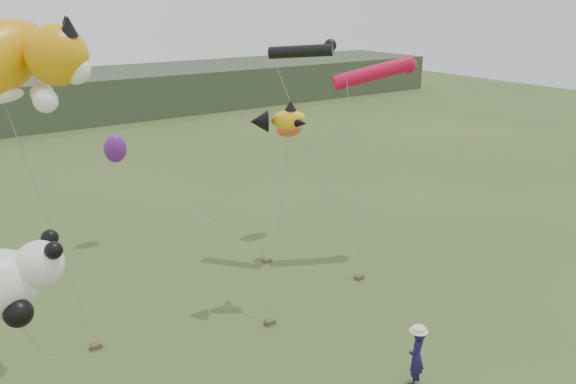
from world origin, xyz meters
The scene contains 6 objects.
ground centered at (0.00, 0.00, 0.00)m, with size 120.00×120.00×0.00m, color #385123.
festival_attendant centered at (1.41, -1.47, 0.90)m, with size 0.65×0.43×1.79m, color #1A1247.
sandbag_anchors centered at (-1.23, 4.71, 0.09)m, with size 11.26×5.70×0.17m.
fish_kite centered at (1.09, 5.25, 6.73)m, with size 2.16×1.42×1.04m.
tube_kites centered at (6.13, 7.12, 8.12)m, with size 5.33×3.84×2.02m.
misc_kites centered at (1.54, 12.02, 4.68)m, with size 8.27×4.24×1.74m.
Camera 1 is at (-9.38, -10.72, 10.62)m, focal length 35.00 mm.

